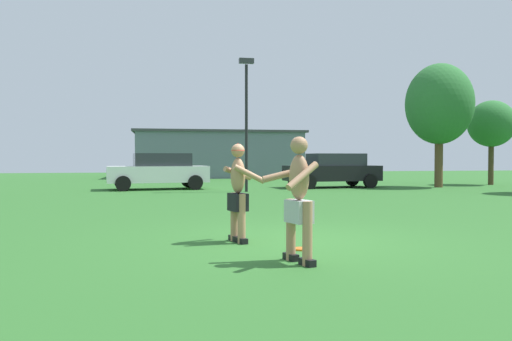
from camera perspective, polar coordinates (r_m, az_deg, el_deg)
name	(u,v)px	position (r m, az deg, el deg)	size (l,w,h in m)	color
ground_plane	(292,241)	(8.48, 4.15, -7.98)	(80.00, 80.00, 0.00)	#2D6628
player_with_cap	(238,189)	(8.24, -2.02, -2.07)	(0.67, 0.68, 1.63)	black
player_in_gray	(299,197)	(6.63, 4.85, -2.96)	(0.69, 0.76, 1.67)	black
frisbee	(301,249)	(7.69, 5.11, -8.87)	(0.24, 0.24, 0.03)	orange
car_white_mid_lot	(159,171)	(22.38, -10.99, 0.00)	(4.48, 2.42, 1.58)	white
car_black_far_end	(333,170)	(23.62, 8.74, 0.08)	(4.45, 2.35, 1.58)	black
lamp_post	(246,110)	(20.47, -1.10, 6.94)	(0.60, 0.24, 5.41)	black
outbuilding_behind_lot	(217,154)	(36.52, -4.44, 1.86)	(11.75, 6.99, 3.26)	slate
tree_behind_players	(439,104)	(25.13, 20.11, 7.06)	(3.11, 3.11, 5.78)	brown
tree_near_building	(491,124)	(28.30, 25.19, 4.79)	(2.34, 2.34, 4.30)	#4C3823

